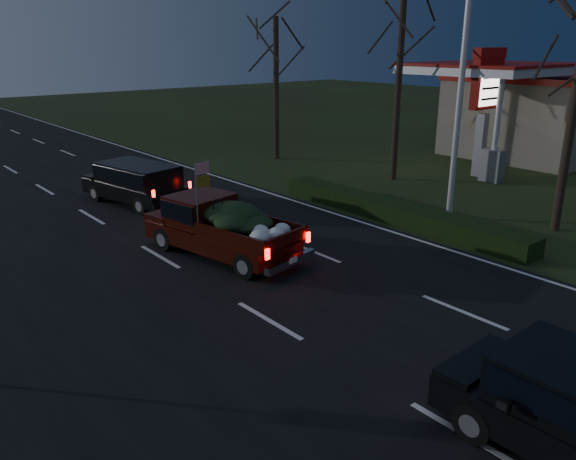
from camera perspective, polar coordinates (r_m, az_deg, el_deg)
ground at (r=12.40m, az=-1.95°, el=-9.23°), size 120.00×120.00×0.00m
road_asphalt at (r=12.40m, az=-1.95°, el=-9.19°), size 14.00×120.00×0.02m
hedge_row at (r=19.42m, az=10.79°, el=1.82°), size 1.00×10.00×0.60m
light_pole at (r=19.43m, az=17.46°, el=16.85°), size 0.50×0.90×9.16m
gas_price_pylon at (r=26.60m, az=19.48°, el=13.18°), size 2.00×0.41×5.57m
gas_station_building at (r=34.26m, az=24.79°, el=10.53°), size 10.00×7.00×4.00m
gas_canopy at (r=28.79m, az=19.99°, el=14.62°), size 7.10×6.10×4.88m
bare_tree_mid at (r=24.81m, az=11.51°, el=19.50°), size 3.60×3.60×8.50m
bare_tree_far at (r=29.10m, az=-1.23°, el=17.44°), size 3.60×3.60×7.00m
pickup_truck at (r=15.88m, az=-6.84°, el=0.61°), size 2.61×4.96×2.47m
lead_suv at (r=21.65m, az=-15.12°, el=4.97°), size 2.57×4.59×1.24m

